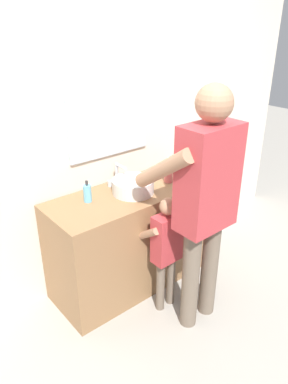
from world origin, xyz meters
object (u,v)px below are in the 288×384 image
Objects in this scene: soap_bottle at (87,193)px; adult_parent at (205,193)px; toothbrush_cup at (168,176)px; child_toddler at (166,244)px.

soap_bottle is 0.85m from adult_parent.
toothbrush_cup is 1.25× the size of soap_bottle.
adult_parent reaches higher than child_toddler.
toothbrush_cup is 0.60m from child_toddler.
adult_parent is at bearing -65.40° from child_toddler.
toothbrush_cup is 0.70m from soap_bottle.
child_toddler is 0.54m from adult_parent.
toothbrush_cup is at bearing 67.92° from adult_parent.
toothbrush_cup is 0.12× the size of adult_parent.
soap_bottle is 0.10× the size of adult_parent.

